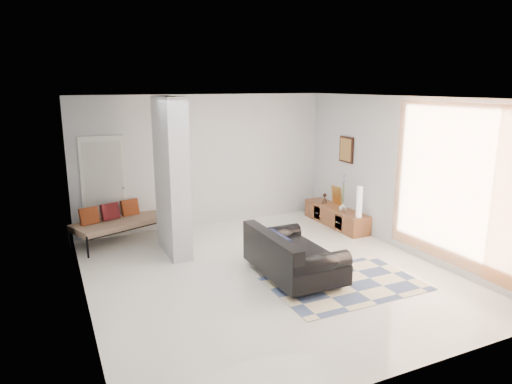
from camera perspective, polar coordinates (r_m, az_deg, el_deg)
name	(u,v)px	position (r m, az deg, el deg)	size (l,w,h in m)	color
floor	(267,273)	(7.55, 1.35, -10.06)	(6.00, 6.00, 0.00)	white
ceiling	(268,98)	(6.94, 1.48, 11.71)	(6.00, 6.00, 0.00)	white
wall_back	(205,161)	(9.84, -6.39, 3.88)	(6.00, 6.00, 0.00)	silver
wall_front	(403,251)	(4.72, 17.93, -7.01)	(6.00, 6.00, 0.00)	silver
wall_left	(80,209)	(6.41, -21.19, -1.98)	(6.00, 6.00, 0.00)	silver
wall_right	(403,175)	(8.67, 17.94, 2.05)	(6.00, 6.00, 0.00)	silver
partition_column	(171,177)	(8.21, -10.52, 1.88)	(0.35, 1.20, 2.80)	silver
hallway_door	(104,188)	(9.43, -18.43, 0.51)	(0.85, 0.06, 2.04)	white
curtain	(451,185)	(7.82, 23.22, 0.83)	(2.55, 2.55, 0.00)	orange
wall_art	(346,150)	(9.90, 11.24, 5.23)	(0.04, 0.45, 0.55)	black
media_console	(336,216)	(10.09, 9.94, -2.98)	(0.45, 1.86, 0.80)	brown
loveseat	(290,256)	(7.27, 4.31, -8.04)	(1.02, 1.74, 0.76)	silver
daybed	(121,221)	(9.26, -16.58, -3.45)	(2.01, 1.39, 0.77)	black
area_rug	(345,284)	(7.27, 11.08, -11.19)	(2.27, 1.51, 0.01)	beige
cylinder_lamp	(359,202)	(9.32, 12.80, -1.21)	(0.12, 0.12, 0.63)	silver
bronze_figurine	(325,199)	(10.28, 8.57, -0.82)	(0.11, 0.11, 0.23)	#332017
vase	(343,207)	(9.74, 10.81, -1.87)	(0.17, 0.17, 0.17)	white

